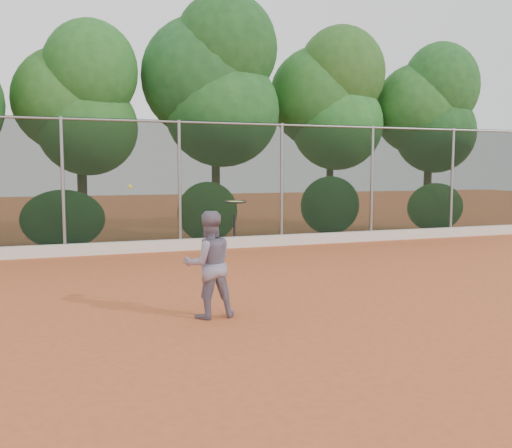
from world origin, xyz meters
name	(u,v)px	position (x,y,z in m)	size (l,w,h in m)	color
ground	(278,308)	(0.00, 0.00, 0.00)	(80.00, 80.00, 0.00)	#C1592D
concrete_curb	(182,245)	(0.00, 6.82, 0.15)	(24.00, 0.20, 0.30)	white
tennis_player	(209,264)	(-1.17, -0.17, 0.80)	(0.77, 0.60, 1.59)	gray
chainlink_fence	(180,181)	(0.00, 7.00, 1.86)	(24.09, 0.09, 3.50)	black
foliage_backdrop	(146,94)	(-0.55, 8.98, 4.40)	(23.70, 3.63, 7.55)	#49341C
tennis_racket	(235,204)	(-0.77, -0.21, 1.68)	(0.35, 0.35, 0.53)	black
tennis_ball_in_flight	(130,187)	(-2.23, 0.38, 1.94)	(0.06, 0.06, 0.06)	gold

